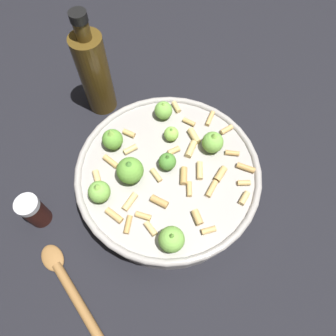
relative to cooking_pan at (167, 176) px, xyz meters
The scene contains 5 objects.
ground_plane 0.04m from the cooking_pan, 140.07° to the left, with size 2.40×2.40×0.00m, color black.
cooking_pan is the anchor object (origin of this frame).
pepper_shaker 0.25m from the cooking_pan, 28.15° to the right, with size 0.04×0.04×0.08m.
olive_oil_bottle 0.26m from the cooking_pan, 98.37° to the right, with size 0.06×0.06×0.23m.
wooden_spoon 0.26m from the cooking_pan, ahead, with size 0.05×0.22×0.02m.
Camera 1 is at (0.18, 0.18, 0.57)m, focal length 33.03 mm.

